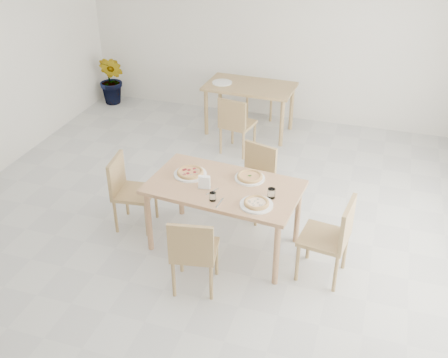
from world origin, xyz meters
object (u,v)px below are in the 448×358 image
(plate_pepperoni, at_px, (190,174))
(pizza_margherita, at_px, (250,176))
(chair_back_s, at_px, (235,122))
(plate_margherita, at_px, (250,178))
(chair_south, at_px, (193,250))
(chair_north, at_px, (255,175))
(chair_back_n, at_px, (263,82))
(tumbler_b, at_px, (213,197))
(napkin_holder, at_px, (204,183))
(chair_west, at_px, (127,187))
(tumbler_a, at_px, (271,193))
(pizza_pepperoni, at_px, (190,172))
(potted_plant, at_px, (112,80))
(plate_mushroom, at_px, (256,205))
(main_table, at_px, (224,192))
(second_table, at_px, (250,92))
(chair_east, at_px, (333,235))
(plate_empty, at_px, (222,83))
(pizza_mushroom, at_px, (257,203))

(plate_pepperoni, relative_size, pizza_margherita, 1.15)
(plate_pepperoni, height_order, chair_back_s, chair_back_s)
(plate_margherita, bearing_deg, pizza_margherita, 90.00)
(chair_south, relative_size, plate_margherita, 2.69)
(pizza_margherita, bearing_deg, chair_north, 97.96)
(chair_back_s, bearing_deg, plate_pepperoni, 103.36)
(chair_north, xyz_separation_m, chair_back_n, (-0.61, 2.82, 0.05))
(tumbler_b, xyz_separation_m, napkin_holder, (-0.15, 0.18, 0.02))
(chair_west, height_order, tumbler_a, tumbler_a)
(pizza_margherita, height_order, pizza_pepperoni, same)
(chair_back_n, bearing_deg, chair_west, -102.37)
(pizza_margherita, xyz_separation_m, pizza_pepperoni, (-0.61, -0.11, 0.00))
(plate_pepperoni, xyz_separation_m, tumbler_b, (0.38, -0.39, 0.03))
(pizza_pepperoni, bearing_deg, chair_back_s, 92.64)
(potted_plant, bearing_deg, plate_mushroom, -45.31)
(plate_margherita, relative_size, plate_mushroom, 0.98)
(main_table, distance_m, pizza_margherita, 0.32)
(second_table, distance_m, chair_back_s, 0.77)
(plate_margherita, height_order, potted_plant, potted_plant)
(chair_back_s, bearing_deg, chair_east, 136.97)
(chair_south, relative_size, chair_east, 0.95)
(plate_mushroom, xyz_separation_m, pizza_margherita, (-0.19, 0.46, 0.02))
(napkin_holder, relative_size, chair_back_s, 0.17)
(chair_east, height_order, tumbler_a, chair_east)
(chair_north, bearing_deg, chair_back_s, 132.43)
(main_table, bearing_deg, plate_empty, 113.46)
(pizza_pepperoni, distance_m, chair_back_n, 3.48)
(main_table, xyz_separation_m, chair_back_s, (-0.49, 2.06, -0.18))
(main_table, relative_size, tumbler_a, 16.06)
(chair_west, bearing_deg, chair_back_n, -17.86)
(chair_south, bearing_deg, chair_east, -163.97)
(plate_pepperoni, relative_size, pizza_pepperoni, 0.94)
(plate_mushroom, distance_m, chair_back_n, 3.92)
(potted_plant, bearing_deg, plate_margherita, -42.87)
(plate_mushroom, relative_size, pizza_pepperoni, 0.87)
(chair_south, distance_m, chair_back_s, 2.85)
(second_table, bearing_deg, potted_plant, 173.75)
(chair_south, height_order, napkin_holder, napkin_holder)
(chair_north, xyz_separation_m, napkin_holder, (-0.31, -0.86, 0.34))
(pizza_mushroom, bearing_deg, chair_east, 6.58)
(plate_empty, bearing_deg, pizza_pepperoni, -79.14)
(chair_west, bearing_deg, napkin_holder, -106.86)
(chair_east, distance_m, napkin_holder, 1.34)
(tumbler_a, relative_size, chair_back_n, 0.11)
(plate_margherita, bearing_deg, chair_north, 97.96)
(pizza_margherita, bearing_deg, chair_south, -105.56)
(chair_west, distance_m, chair_back_n, 3.58)
(chair_east, height_order, second_table, chair_east)
(pizza_margherita, distance_m, second_table, 2.71)
(tumbler_a, bearing_deg, chair_south, -129.45)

